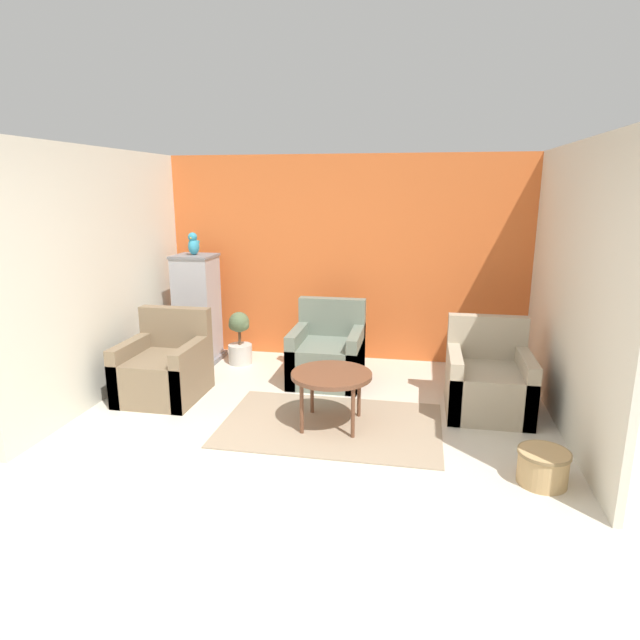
# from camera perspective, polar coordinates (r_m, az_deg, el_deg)

# --- Properties ---
(ground_plane) EXTENTS (20.00, 20.00, 0.00)m
(ground_plane) POSITION_cam_1_polar(r_m,az_deg,el_deg) (4.11, -4.52, -17.89)
(ground_plane) COLOR beige
(ground_plane) RESTS_ON ground
(wall_back_accent) EXTENTS (4.64, 0.06, 2.56)m
(wall_back_accent) POSITION_cam_1_polar(r_m,az_deg,el_deg) (6.82, 2.66, 6.49)
(wall_back_accent) COLOR orange
(wall_back_accent) RESTS_ON ground_plane
(wall_left) EXTENTS (0.06, 3.30, 2.56)m
(wall_left) POSITION_cam_1_polar(r_m,az_deg,el_deg) (6.03, -21.98, 4.53)
(wall_left) COLOR beige
(wall_left) RESTS_ON ground_plane
(wall_right) EXTENTS (0.06, 3.30, 2.56)m
(wall_right) POSITION_cam_1_polar(r_m,az_deg,el_deg) (5.26, 25.36, 2.95)
(wall_right) COLOR beige
(wall_right) RESTS_ON ground_plane
(area_rug) EXTENTS (2.03, 1.32, 0.01)m
(area_rug) POSITION_cam_1_polar(r_m,az_deg,el_deg) (5.10, 1.21, -11.09)
(area_rug) COLOR gray
(area_rug) RESTS_ON ground_plane
(coffee_table) EXTENTS (0.74, 0.74, 0.52)m
(coffee_table) POSITION_cam_1_polar(r_m,az_deg,el_deg) (4.92, 1.24, -6.16)
(coffee_table) COLOR brown
(coffee_table) RESTS_ON ground_plane
(armchair_left) EXTENTS (0.79, 0.85, 0.90)m
(armchair_left) POSITION_cam_1_polar(r_m,az_deg,el_deg) (5.90, -16.23, -5.10)
(armchair_left) COLOR #7A664C
(armchair_left) RESTS_ON ground_plane
(armchair_right) EXTENTS (0.79, 0.85, 0.90)m
(armchair_right) POSITION_cam_1_polar(r_m,az_deg,el_deg) (5.55, 17.45, -6.39)
(armchair_right) COLOR tan
(armchair_right) RESTS_ON ground_plane
(armchair_middle) EXTENTS (0.79, 0.85, 0.90)m
(armchair_middle) POSITION_cam_1_polar(r_m,az_deg,el_deg) (6.13, 0.79, -3.80)
(armchair_middle) COLOR slate
(armchair_middle) RESTS_ON ground_plane
(birdcage) EXTENTS (0.55, 0.55, 1.36)m
(birdcage) POSITION_cam_1_polar(r_m,az_deg,el_deg) (6.93, -12.96, 1.13)
(birdcage) COLOR slate
(birdcage) RESTS_ON ground_plane
(parrot) EXTENTS (0.13, 0.24, 0.28)m
(parrot) POSITION_cam_1_polar(r_m,az_deg,el_deg) (6.81, -13.32, 7.86)
(parrot) COLOR teal
(parrot) RESTS_ON birdcage
(potted_plant) EXTENTS (0.30, 0.30, 0.66)m
(potted_plant) POSITION_cam_1_polar(r_m,az_deg,el_deg) (6.78, -8.57, -1.91)
(potted_plant) COLOR beige
(potted_plant) RESTS_ON ground_plane
(wicker_basket) EXTENTS (0.38, 0.38, 0.26)m
(wicker_basket) POSITION_cam_1_polar(r_m,az_deg,el_deg) (4.46, 22.69, -14.16)
(wicker_basket) COLOR tan
(wicker_basket) RESTS_ON ground_plane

